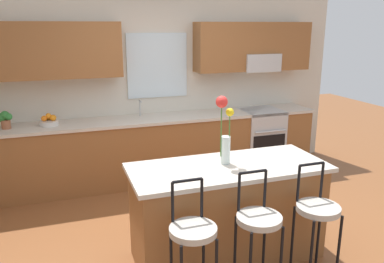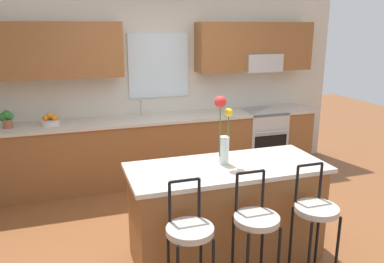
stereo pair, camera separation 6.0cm
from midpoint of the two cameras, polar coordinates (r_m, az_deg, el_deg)
ground_plane at (r=4.28m, az=1.69°, el=-14.96°), size 14.00×14.00×0.00m
back_wall_assembly at (r=5.64m, az=-5.08°, el=8.68°), size 5.60×0.50×2.70m
counter_run at (r=5.58m, az=-4.44°, el=-2.38°), size 4.56×0.64×0.92m
sink_faucet at (r=5.51m, az=-7.90°, el=3.67°), size 0.02×0.13×0.23m
oven_range at (r=6.10m, az=9.55°, el=-1.07°), size 0.60×0.64×0.92m
kitchen_island at (r=3.76m, az=4.73°, el=-11.53°), size 1.81×0.77×0.92m
bar_stool_near at (r=3.01m, az=-0.48°, el=-15.02°), size 0.36×0.36×1.04m
bar_stool_middle at (r=3.20m, az=9.15°, el=-13.23°), size 0.36×0.36×1.04m
bar_stool_far at (r=3.48m, az=17.36°, el=-11.39°), size 0.36×0.36×1.04m
flower_vase at (r=3.52m, az=4.34°, el=0.13°), size 0.17×0.11×0.64m
fruit_bowl_oranges at (r=5.30m, az=-20.48°, el=1.42°), size 0.24×0.24×0.16m
potted_plant_small at (r=5.32m, az=-25.99°, el=1.68°), size 0.18×0.12×0.22m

